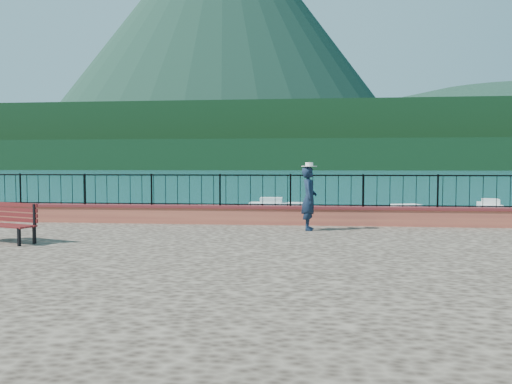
% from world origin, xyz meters
% --- Properties ---
extents(ground, '(2000.00, 2000.00, 0.00)m').
position_xyz_m(ground, '(0.00, 0.00, 0.00)').
color(ground, '#19596B').
rests_on(ground, ground).
extents(promenade, '(30.00, 20.00, 1.20)m').
position_xyz_m(promenade, '(0.00, -6.00, 0.60)').
color(promenade, '#332821').
rests_on(promenade, ground).
extents(parapet, '(28.00, 0.46, 0.58)m').
position_xyz_m(parapet, '(0.00, 3.70, 1.49)').
color(parapet, '#CA6649').
rests_on(parapet, promenade).
extents(railing, '(27.00, 0.05, 0.95)m').
position_xyz_m(railing, '(0.00, 3.70, 2.25)').
color(railing, black).
rests_on(railing, parapet).
extents(dock, '(2.00, 16.00, 0.30)m').
position_xyz_m(dock, '(-2.00, 12.00, 0.15)').
color(dock, '#2D231C').
rests_on(dock, ground).
extents(far_forest, '(900.00, 60.00, 18.00)m').
position_xyz_m(far_forest, '(0.00, 300.00, 9.00)').
color(far_forest, black).
rests_on(far_forest, ground).
extents(foothills, '(900.00, 120.00, 44.00)m').
position_xyz_m(foothills, '(0.00, 360.00, 22.00)').
color(foothills, black).
rests_on(foothills, ground).
extents(volcano, '(560.00, 560.00, 380.00)m').
position_xyz_m(volcano, '(-120.00, 700.00, 190.00)').
color(volcano, '#142D23').
rests_on(volcano, ground).
extents(companion_hill, '(448.00, 384.00, 180.00)m').
position_xyz_m(companion_hill, '(220.00, 560.00, 0.00)').
color(companion_hill, '#142D23').
rests_on(companion_hill, ground).
extents(park_bench, '(1.77, 1.09, 0.93)m').
position_xyz_m(park_bench, '(-6.91, -0.55, 1.48)').
color(park_bench, black).
rests_on(park_bench, promenade).
extents(person, '(0.45, 0.67, 1.80)m').
position_xyz_m(person, '(0.27, 2.48, 2.10)').
color(person, '#111E33').
rests_on(person, promenade).
extents(hat, '(0.44, 0.44, 0.12)m').
position_xyz_m(hat, '(0.27, 2.48, 3.06)').
color(hat, white).
rests_on(hat, person).
extents(boat_0, '(4.36, 1.66, 0.80)m').
position_xyz_m(boat_0, '(-7.31, 7.68, 0.40)').
color(boat_0, white).
rests_on(boat_0, ground).
extents(boat_1, '(3.31, 1.32, 0.80)m').
position_xyz_m(boat_1, '(2.96, 10.34, 0.40)').
color(boat_1, silver).
rests_on(boat_1, ground).
extents(boat_2, '(4.49, 2.63, 0.80)m').
position_xyz_m(boat_2, '(6.53, 17.97, 0.40)').
color(boat_2, silver).
rests_on(boat_2, ground).
extents(boat_3, '(3.25, 3.46, 0.80)m').
position_xyz_m(boat_3, '(-5.09, 16.66, 0.40)').
color(boat_3, silver).
rests_on(boat_3, ground).
extents(boat_4, '(4.34, 1.31, 0.80)m').
position_xyz_m(boat_4, '(-1.64, 22.96, 0.40)').
color(boat_4, silver).
rests_on(boat_4, ground).
extents(boat_5, '(2.14, 4.03, 0.80)m').
position_xyz_m(boat_5, '(12.56, 23.64, 0.40)').
color(boat_5, silver).
rests_on(boat_5, ground).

